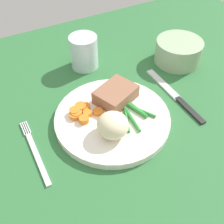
{
  "coord_description": "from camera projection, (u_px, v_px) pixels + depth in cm",
  "views": [
    {
      "loc": [
        -21.21,
        -33.88,
        44.58
      ],
      "look_at": [
        -2.96,
        0.17,
        4.6
      ],
      "focal_mm": 43.41,
      "sensor_mm": 36.0,
      "label": 1
    }
  ],
  "objects": [
    {
      "name": "dining_table",
      "position": [
        124.0,
        119.0,
        0.59
      ],
      "size": [
        120.0,
        90.0,
        2.0
      ],
      "color": "#2D6B38",
      "rests_on": "ground"
    },
    {
      "name": "dinner_plate",
      "position": [
        112.0,
        118.0,
        0.57
      ],
      "size": [
        24.11,
        24.11,
        1.6
      ],
      "primitive_type": "cylinder",
      "color": "white",
      "rests_on": "dining_table"
    },
    {
      "name": "meat_portion",
      "position": [
        117.0,
        94.0,
        0.59
      ],
      "size": [
        10.26,
        9.24,
        3.07
      ],
      "primitive_type": "cube",
      "rotation": [
        0.0,
        0.0,
        0.39
      ],
      "color": "#936047",
      "rests_on": "dinner_plate"
    },
    {
      "name": "mashed_potatoes",
      "position": [
        113.0,
        125.0,
        0.51
      ],
      "size": [
        6.1,
        6.19,
        4.81
      ],
      "primitive_type": "ellipsoid",
      "color": "beige",
      "rests_on": "dinner_plate"
    },
    {
      "name": "carrot_slices",
      "position": [
        81.0,
        112.0,
        0.56
      ],
      "size": [
        6.89,
        5.74,
        1.27
      ],
      "color": "orange",
      "rests_on": "dinner_plate"
    },
    {
      "name": "green_beans",
      "position": [
        132.0,
        112.0,
        0.56
      ],
      "size": [
        7.51,
        10.16,
        0.84
      ],
      "color": "#2D8C38",
      "rests_on": "dinner_plate"
    },
    {
      "name": "fork",
      "position": [
        35.0,
        151.0,
        0.52
      ],
      "size": [
        1.44,
        16.6,
        0.4
      ],
      "rotation": [
        0.0,
        0.0,
        0.01
      ],
      "color": "silver",
      "rests_on": "dining_table"
    },
    {
      "name": "knife",
      "position": [
        175.0,
        96.0,
        0.63
      ],
      "size": [
        1.7,
        20.5,
        0.64
      ],
      "rotation": [
        0.0,
        0.0,
        0.07
      ],
      "color": "black",
      "rests_on": "dining_table"
    },
    {
      "name": "water_glass",
      "position": [
        83.0,
        55.0,
        0.68
      ],
      "size": [
        6.97,
        6.97,
        8.4
      ],
      "color": "silver",
      "rests_on": "dining_table"
    },
    {
      "name": "salad_bowl",
      "position": [
        178.0,
        50.0,
        0.7
      ],
      "size": [
        11.93,
        11.93,
        5.96
      ],
      "color": "#99B28C",
      "rests_on": "dining_table"
    }
  ]
}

